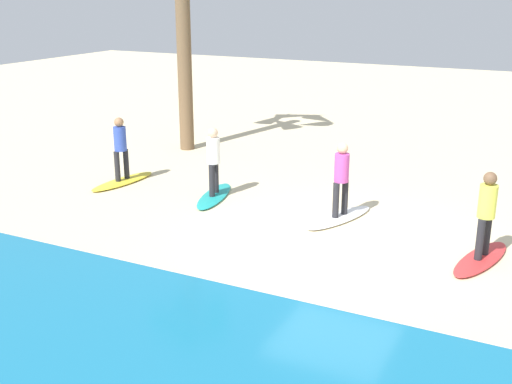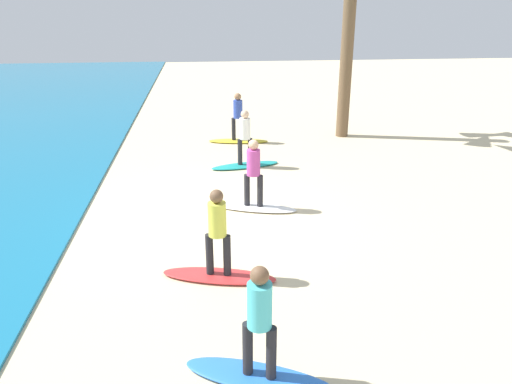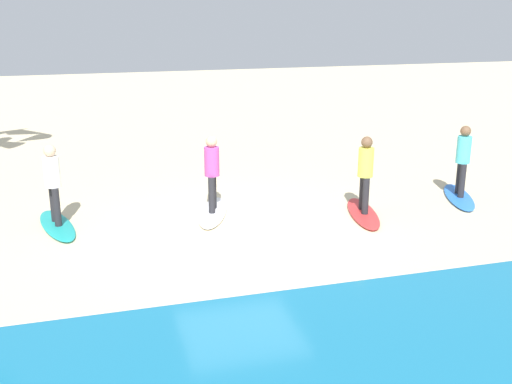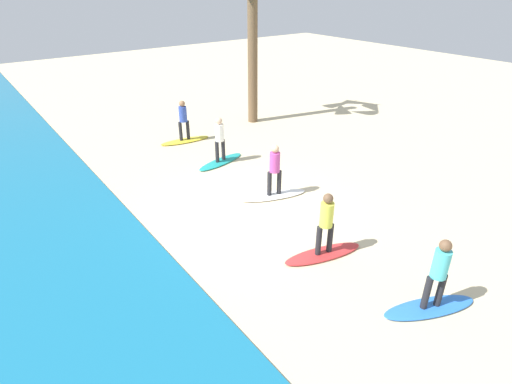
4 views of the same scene
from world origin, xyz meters
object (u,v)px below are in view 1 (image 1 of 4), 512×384
(surfer_red, at_px, (487,209))
(surfboard_white, at_px, (340,217))
(surfboard_red, at_px, (481,259))
(surfer_yellow, at_px, (120,144))
(surfer_white, at_px, (341,174))
(surfboard_yellow, at_px, (123,181))
(surfboard_teal, at_px, (214,196))
(surfer_teal, at_px, (213,156))

(surfer_red, relative_size, surfboard_white, 0.78)
(surfboard_red, height_order, surfboard_white, same)
(surfer_yellow, bearing_deg, surfboard_white, 179.43)
(surfboard_red, height_order, surfer_red, surfer_red)
(surfer_white, distance_m, surfboard_yellow, 6.06)
(surfboard_white, distance_m, surfer_white, 0.99)
(surfboard_red, height_order, surfboard_yellow, same)
(surfboard_red, xyz_separation_m, surfboard_yellow, (9.08, -1.01, 0.00))
(surfboard_white, relative_size, surfboard_teal, 1.00)
(surfboard_teal, bearing_deg, surfer_teal, 76.92)
(surfboard_red, xyz_separation_m, surfer_red, (0.00, 0.00, 0.99))
(surfer_red, distance_m, surfboard_yellow, 9.19)
(surfboard_teal, distance_m, surfer_yellow, 2.92)
(surfer_red, bearing_deg, surfboard_red, -165.96)
(surfer_red, distance_m, surfboard_teal, 6.49)
(surfboard_teal, xyz_separation_m, surfboard_yellow, (2.75, 0.01, 0.00))
(surfboard_white, height_order, surfboard_yellow, same)
(surfer_white, height_order, surfboard_yellow, surfer_white)
(surfboard_yellow, bearing_deg, surfer_red, 90.92)
(surfer_white, height_order, surfer_teal, same)
(surfer_teal, bearing_deg, surfboard_red, 170.87)
(surfboard_teal, height_order, surfer_teal, surfer_teal)
(surfer_red, xyz_separation_m, surfer_teal, (6.33, -1.02, 0.00))
(surfboard_yellow, bearing_deg, surfboard_white, 96.67)
(surfboard_white, distance_m, surfer_yellow, 6.06)
(surfer_white, bearing_deg, surfboard_yellow, -0.57)
(surfer_red, height_order, surfer_white, same)
(surfboard_white, xyz_separation_m, surfboard_yellow, (5.97, -0.06, 0.00))
(surfboard_red, bearing_deg, surfer_teal, -85.36)
(surfer_white, distance_m, surfer_teal, 3.23)
(surfboard_red, bearing_deg, surfer_red, -62.20)
(surfboard_red, bearing_deg, surfboard_yellow, -82.55)
(surfboard_teal, bearing_deg, surfer_yellow, -102.84)
(surfboard_teal, relative_size, surfboard_yellow, 1.00)
(surfer_red, bearing_deg, surfer_teal, -9.13)
(surfboard_white, relative_size, surfer_teal, 1.28)
(surfer_red, bearing_deg, surfboard_white, -16.95)
(surfboard_red, xyz_separation_m, surfer_white, (3.11, -0.95, 0.99))
(surfer_white, relative_size, surfer_yellow, 1.00)
(surfer_red, xyz_separation_m, surfboard_yellow, (9.08, -1.01, -0.99))
(surfer_red, height_order, surfboard_teal, surfer_red)
(surfboard_white, bearing_deg, surfer_teal, -73.22)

